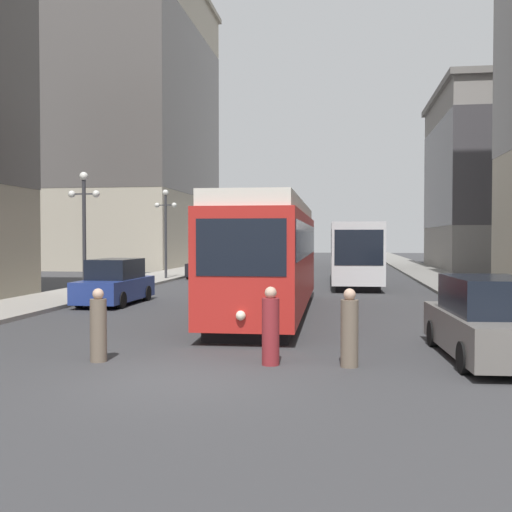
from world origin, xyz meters
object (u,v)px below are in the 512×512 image
Objects in this scene: lamp_post_left_near at (84,215)px; parked_car_left_mid at (115,283)px; transit_bus at (354,250)px; parked_car_left_near at (205,265)px; pedestrian_crossing_far at (349,330)px; parked_car_right_far at (487,321)px; pedestrian_on_sidewalk at (271,329)px; pedestrian_crossing_near at (98,328)px; lamp_post_left_far at (166,220)px; streetcar at (270,254)px.

parked_car_left_mid is at bearing -35.91° from lamp_post_left_near.
transit_bus is 15.61m from parked_car_left_mid.
parked_car_left_near is 2.62× the size of pedestrian_crossing_far.
parked_car_left_mid is at bearing 179.46° from pedestrian_crossing_far.
parked_car_right_far reaches higher than pedestrian_on_sidewalk.
parked_car_left_mid is at bearing 133.48° from pedestrian_crossing_near.
transit_bus is at bearing -24.82° from parked_car_left_near.
pedestrian_on_sidewalk is at bearing -75.89° from parked_car_left_near.
pedestrian_crossing_far is at bearing 26.37° from pedestrian_crossing_near.
pedestrian_on_sidewalk is (-1.64, -0.03, 0.01)m from pedestrian_crossing_far.
pedestrian_crossing_near is 25.54m from lamp_post_left_far.
lamp_post_left_far reaches higher than parked_car_left_mid.
pedestrian_crossing_near is 3.72m from pedestrian_on_sidewalk.
parked_car_right_far is at bearing -66.31° from parked_car_left_near.
streetcar is 8.59× the size of pedestrian_crossing_near.
lamp_post_left_far is (-11.15, 24.48, 3.03)m from pedestrian_crossing_far.
parked_car_left_mid is at bearing -91.48° from parked_car_left_near.
lamp_post_left_near reaches higher than pedestrian_on_sidewalk.
lamp_post_left_far reaches higher than parked_car_left_near.
streetcar is at bearing -72.12° from parked_car_left_near.
parked_car_left_near and parked_car_left_mid have the same top height.
streetcar is 2.90× the size of parked_car_left_mid.
streetcar is 8.25× the size of pedestrian_on_sidewalk.
parked_car_right_far is 8.47m from pedestrian_crossing_near.
parked_car_left_near reaches higher than pedestrian_on_sidewalk.
transit_bus is at bearing -86.59° from parked_car_right_far.
parked_car_left_near is at bearing 157.85° from pedestrian_crossing_far.
pedestrian_crossing_near is 0.97× the size of pedestrian_crossing_far.
pedestrian_crossing_far reaches higher than pedestrian_crossing_near.
streetcar is 2.55× the size of lamp_post_left_near.
parked_car_right_far is 3.08× the size of pedestrian_crossing_far.
streetcar is 2.71× the size of parked_car_right_far.
lamp_post_left_near is at bearing 144.90° from parked_car_left_mid.
lamp_post_left_near reaches higher than transit_bus.
streetcar reaches higher than pedestrian_crossing_far.
parked_car_left_mid is (0.00, -16.36, 0.00)m from parked_car_left_near.
parked_car_left_mid is 2.96× the size of pedestrian_crossing_near.
parked_car_left_near is 2.70× the size of pedestrian_crossing_near.
transit_bus is at bearing 42.89° from lamp_post_left_near.
pedestrian_crossing_near is 0.29× the size of lamp_post_left_far.
parked_car_left_near is 28.77m from pedestrian_crossing_far.
lamp_post_left_near is at bearing -90.00° from lamp_post_left_far.
pedestrian_on_sidewalk is (7.61, -10.92, -0.08)m from parked_car_left_mid.
transit_bus is at bearing -7.02° from lamp_post_left_far.
lamp_post_left_near is (-5.79, 12.46, 2.93)m from pedestrian_crossing_near.
streetcar reaches higher than parked_car_left_mid.
transit_bus is at bearing 52.20° from parked_car_left_mid.
lamp_post_left_far is (-9.51, 24.51, 3.02)m from pedestrian_on_sidewalk.
transit_bus is 2.28× the size of lamp_post_left_far.
parked_car_left_mid is at bearing -129.87° from transit_bus.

